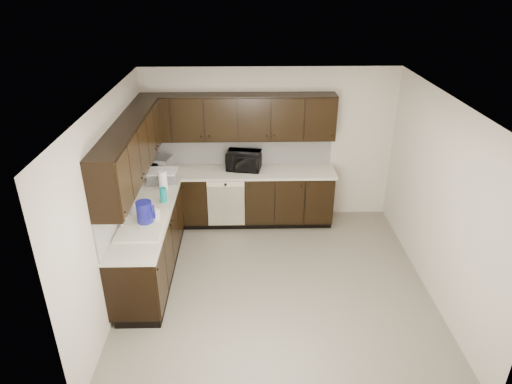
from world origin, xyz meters
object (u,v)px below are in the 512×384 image
sink (143,230)px  storage_bin (162,176)px  microwave (244,161)px  blue_pitcher (145,213)px  toaster_oven (159,164)px

sink → storage_bin: size_ratio=1.90×
microwave → blue_pitcher: blue_pitcher is taller
sink → blue_pitcher: size_ratio=2.76×
microwave → storage_bin: bearing=-150.3°
storage_bin → blue_pitcher: blue_pitcher is taller
sink → microwave: microwave is taller
storage_bin → blue_pitcher: size_ratio=1.45×
sink → toaster_oven: bearing=92.3°
microwave → sink: bearing=-115.9°
microwave → storage_bin: microwave is taller
blue_pitcher → sink: bearing=-110.5°
sink → storage_bin: (0.04, 1.31, 0.14)m
sink → blue_pitcher: 0.22m
storage_bin → sink: bearing=-91.7°
toaster_oven → storage_bin: 0.39m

